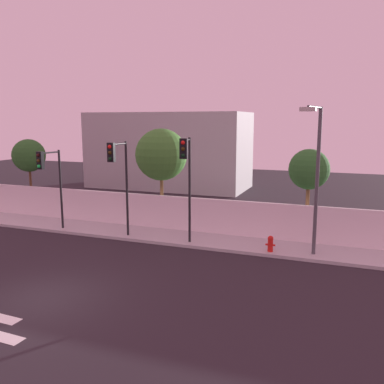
% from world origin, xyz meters
% --- Properties ---
extents(ground_plane, '(80.00, 80.00, 0.00)m').
position_xyz_m(ground_plane, '(0.00, 0.00, 0.00)').
color(ground_plane, '#282227').
extents(sidewalk, '(36.00, 2.40, 0.15)m').
position_xyz_m(sidewalk, '(0.00, 8.20, 0.07)').
color(sidewalk, '#B7B7B7').
rests_on(sidewalk, ground).
extents(perimeter_wall, '(36.00, 0.18, 1.80)m').
position_xyz_m(perimeter_wall, '(0.00, 9.49, 1.05)').
color(perimeter_wall, white).
rests_on(perimeter_wall, sidewalk).
extents(traffic_light_left, '(0.37, 1.56, 4.26)m').
position_xyz_m(traffic_light_left, '(-5.05, 6.81, 3.29)').
color(traffic_light_left, black).
rests_on(traffic_light_left, sidewalk).
extents(traffic_light_center, '(0.34, 1.64, 4.78)m').
position_xyz_m(traffic_light_center, '(-0.91, 6.81, 3.65)').
color(traffic_light_center, black).
rests_on(traffic_light_center, sidewalk).
extents(traffic_light_right, '(0.40, 1.40, 5.02)m').
position_xyz_m(traffic_light_right, '(2.55, 6.95, 3.80)').
color(traffic_light_right, black).
rests_on(traffic_light_right, sidewalk).
extents(street_lamp_curbside, '(0.73, 2.19, 6.36)m').
position_xyz_m(street_lamp_curbside, '(8.19, 7.44, 3.97)').
color(street_lamp_curbside, '#4C4C51').
rests_on(street_lamp_curbside, sidewalk).
extents(fire_hydrant, '(0.44, 0.26, 0.72)m').
position_xyz_m(fire_hydrant, '(6.40, 7.41, 0.54)').
color(fire_hydrant, red).
rests_on(fire_hydrant, sidewalk).
extents(roadside_tree_leftmost, '(2.07, 2.07, 4.80)m').
position_xyz_m(roadside_tree_leftmost, '(-9.57, 10.38, 3.75)').
color(roadside_tree_leftmost, brown).
rests_on(roadside_tree_leftmost, ground).
extents(roadside_tree_midleft, '(2.89, 2.89, 5.52)m').
position_xyz_m(roadside_tree_midleft, '(-0.30, 10.38, 4.07)').
color(roadside_tree_midleft, brown).
rests_on(roadside_tree_midleft, ground).
extents(roadside_tree_midright, '(2.00, 2.00, 4.59)m').
position_xyz_m(roadside_tree_midright, '(7.66, 10.38, 3.56)').
color(roadside_tree_midright, brown).
rests_on(roadside_tree_midright, ground).
extents(low_building_distant, '(14.08, 6.00, 6.66)m').
position_xyz_m(low_building_distant, '(-5.69, 23.49, 3.33)').
color(low_building_distant, '#A9A9A9').
rests_on(low_building_distant, ground).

